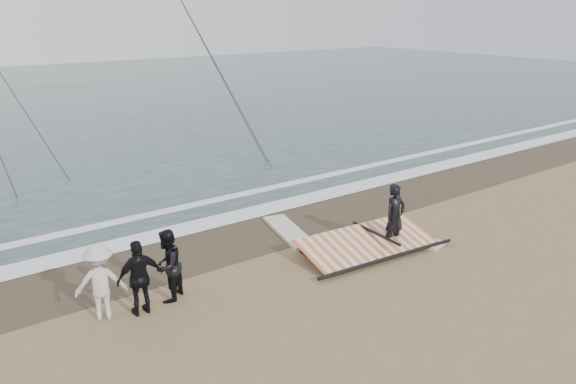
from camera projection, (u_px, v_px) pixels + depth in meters
name	position (u px, v px, depth m)	size (l,w,h in m)	color
ground	(377.00, 291.00, 12.54)	(120.00, 120.00, 0.00)	#8C704C
sea	(26.00, 102.00, 37.72)	(120.00, 54.00, 0.02)	#233838
wet_sand	(264.00, 230.00, 15.97)	(120.00, 2.80, 0.01)	#4C3D2B
foam_near	(238.00, 216.00, 17.03)	(120.00, 0.90, 0.01)	white
foam_far	(211.00, 201.00, 18.33)	(120.00, 0.45, 0.01)	white
man_main	(395.00, 216.00, 14.57)	(0.64, 0.42, 1.75)	black
board_white	(401.00, 235.00, 15.49)	(0.65, 2.34, 0.09)	white
board_cream	(289.00, 232.00, 15.76)	(0.66, 2.47, 0.10)	beige
trio_cluster	(133.00, 275.00, 11.51)	(2.49, 1.05, 1.62)	black
sail_rig	(361.00, 244.00, 14.57)	(4.26, 2.00, 0.49)	black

